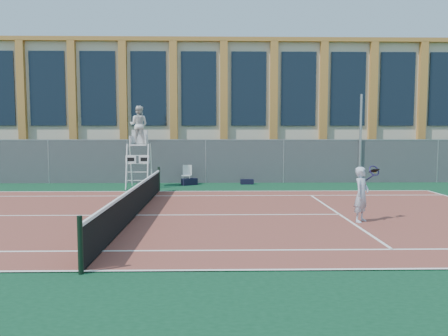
{
  "coord_description": "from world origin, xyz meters",
  "views": [
    {
      "loc": [
        2.48,
        -13.51,
        2.63
      ],
      "look_at": [
        2.81,
        3.0,
        1.26
      ],
      "focal_mm": 35.0,
      "sensor_mm": 36.0,
      "label": 1
    }
  ],
  "objects_px": {
    "plastic_chair": "(187,173)",
    "steel_pole": "(360,139)",
    "tennis_player": "(362,194)",
    "umpire_chair": "(139,127)"
  },
  "relations": [
    {
      "from": "steel_pole",
      "to": "tennis_player",
      "type": "bearing_deg",
      "value": -108.08
    },
    {
      "from": "steel_pole",
      "to": "tennis_player",
      "type": "distance_m",
      "value": 10.45
    },
    {
      "from": "steel_pole",
      "to": "tennis_player",
      "type": "height_order",
      "value": "steel_pole"
    },
    {
      "from": "steel_pole",
      "to": "tennis_player",
      "type": "xyz_separation_m",
      "value": [
        -3.21,
        -9.84,
        -1.43
      ]
    },
    {
      "from": "tennis_player",
      "to": "steel_pole",
      "type": "bearing_deg",
      "value": 71.92
    },
    {
      "from": "plastic_chair",
      "to": "steel_pole",
      "type": "bearing_deg",
      "value": 4.1
    },
    {
      "from": "umpire_chair",
      "to": "tennis_player",
      "type": "relative_size",
      "value": 2.4
    },
    {
      "from": "plastic_chair",
      "to": "tennis_player",
      "type": "bearing_deg",
      "value": -58.56
    },
    {
      "from": "umpire_chair",
      "to": "plastic_chair",
      "type": "bearing_deg",
      "value": 25.04
    },
    {
      "from": "steel_pole",
      "to": "umpire_chair",
      "type": "relative_size",
      "value": 1.17
    }
  ]
}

